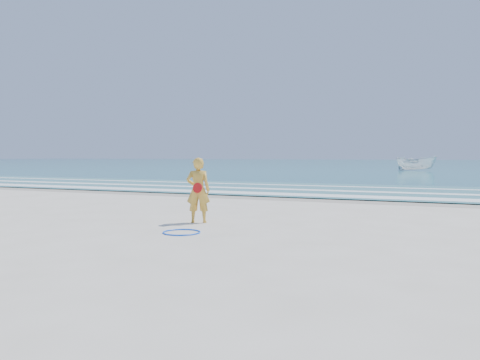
% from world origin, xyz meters
% --- Properties ---
extents(ground, '(400.00, 400.00, 0.00)m').
position_xyz_m(ground, '(0.00, 0.00, 0.00)').
color(ground, silver).
rests_on(ground, ground).
extents(wet_sand, '(400.00, 2.40, 0.00)m').
position_xyz_m(wet_sand, '(0.00, 9.00, 0.00)').
color(wet_sand, '#B2A893').
rests_on(wet_sand, ground).
extents(ocean, '(400.00, 190.00, 0.04)m').
position_xyz_m(ocean, '(0.00, 105.00, 0.02)').
color(ocean, '#19727F').
rests_on(ocean, ground).
extents(shallow, '(400.00, 10.00, 0.01)m').
position_xyz_m(shallow, '(0.00, 14.00, 0.04)').
color(shallow, '#59B7AD').
rests_on(shallow, ocean).
extents(foam_near, '(400.00, 1.40, 0.01)m').
position_xyz_m(foam_near, '(0.00, 10.30, 0.05)').
color(foam_near, white).
rests_on(foam_near, shallow).
extents(foam_mid, '(400.00, 0.90, 0.01)m').
position_xyz_m(foam_mid, '(0.00, 13.20, 0.05)').
color(foam_mid, white).
rests_on(foam_mid, shallow).
extents(foam_far, '(400.00, 0.60, 0.01)m').
position_xyz_m(foam_far, '(0.00, 16.50, 0.05)').
color(foam_far, white).
rests_on(foam_far, shallow).
extents(hoop, '(1.05, 1.05, 0.03)m').
position_xyz_m(hoop, '(0.81, -0.41, 0.02)').
color(hoop, '#0E59FF').
rests_on(hoop, ground).
extents(boat, '(4.59, 2.07, 1.72)m').
position_xyz_m(boat, '(3.80, 47.98, 0.90)').
color(boat, white).
rests_on(boat, ocean).
extents(woman, '(0.74, 0.61, 1.73)m').
position_xyz_m(woman, '(0.38, 1.20, 0.87)').
color(woman, gold).
rests_on(woman, ground).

